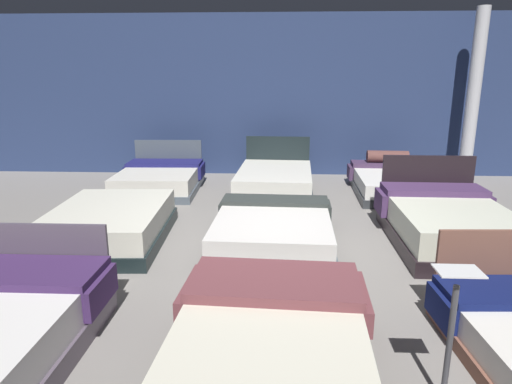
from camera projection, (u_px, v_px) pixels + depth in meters
The scene contains 11 objects.
ground_plane at pixel (276, 250), 5.72m from camera, with size 18.00×18.00×0.02m, color gray.
showroom_back_wall at pixel (277, 96), 9.77m from camera, with size 18.00×0.06×3.50m, color navy.
bed_1 at pixel (269, 350), 3.20m from camera, with size 1.60×2.17×0.54m.
bed_3 at pixel (110, 225), 5.93m from camera, with size 1.56×2.11×0.48m.
bed_4 at pixel (273, 229), 5.92m from camera, with size 1.68×2.04×0.42m.
bed_5 at pixel (448, 223), 5.86m from camera, with size 1.58×2.17×1.02m.
bed_6 at pixel (160, 179), 8.65m from camera, with size 1.59×1.98×0.87m.
bed_7 at pixel (275, 181), 8.49m from camera, with size 1.54×2.25×0.95m.
bed_8 at pixel (393, 182), 8.42m from camera, with size 1.57×2.13×0.72m.
price_sign at pixel (448, 355), 2.92m from camera, with size 0.28×0.24×0.99m.
support_pillar at pixel (473, 98), 8.94m from camera, with size 0.26×0.26×3.50m, color silver.
Camera 1 is at (-0.02, -5.35, 2.16)m, focal length 30.95 mm.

